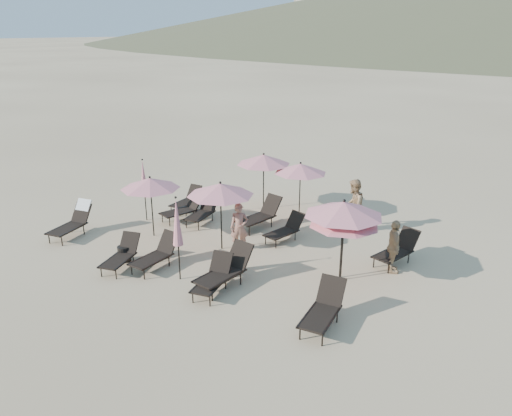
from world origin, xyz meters
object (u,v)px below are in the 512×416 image
Objects in this scene: lounger_3 at (213,277)px; lounger_11 at (397,249)px; lounger_2 at (156,254)px; umbrella_open_3 at (264,159)px; lounger_10 at (285,229)px; beachgoer_c at (394,247)px; lounger_7 at (184,208)px; beachgoer_b at (353,206)px; lounger_1 at (121,254)px; lounger_4 at (226,269)px; umbrella_open_4 at (300,168)px; lounger_8 at (203,211)px; side_table_0 at (124,254)px; lounger_9 at (260,214)px; umbrella_open_2 at (344,209)px; umbrella_open_1 at (220,189)px; beachgoer_a at (239,227)px; side_table_1 at (221,269)px; lounger_5 at (323,308)px; umbrella_closed_0 at (177,222)px; umbrella_open_5 at (344,219)px; lounger_6 at (187,200)px; umbrella_open_0 at (150,183)px; umbrella_closed_1 at (144,178)px.

lounger_3 is 5.61m from lounger_11.
umbrella_open_3 reaches higher than lounger_2.
lounger_10 is 3.75m from beachgoer_c.
lounger_3 is at bearing -67.62° from umbrella_open_3.
beachgoer_b is at bearing 38.97° from lounger_7.
lounger_1 reaches higher than lounger_10.
lounger_4 is (2.35, 0.28, 0.06)m from lounger_2.
lounger_1 is at bearing -58.27° from lounger_7.
beachgoer_c is (4.49, -2.48, -1.05)m from umbrella_open_4.
lounger_8 is 3.53× the size of side_table_0.
lounger_9 is (-1.55, 4.52, 0.06)m from lounger_3.
beachgoer_c is (1.08, 1.17, -1.27)m from umbrella_open_2.
lounger_2 reaches higher than lounger_1.
umbrella_open_1 is 1.34m from beachgoer_a.
beachgoer_b is (3.83, -0.23, -1.03)m from umbrella_open_3.
lounger_4 is at bearing -2.36° from lounger_1.
lounger_10 is at bearing -44.78° from beachgoer_b.
lounger_10 is at bearing 79.52° from lounger_3.
beachgoer_c reaches higher than side_table_1.
lounger_9 is (-4.70, 4.31, 0.03)m from lounger_5.
side_table_0 is 1.07× the size of side_table_1.
beachgoer_b is at bearing 67.45° from umbrella_closed_0.
umbrella_open_5 reaches higher than lounger_9.
lounger_5 reaches higher than lounger_7.
lounger_6 is at bearing 121.37° from lounger_2.
lounger_4 is 1.83m from umbrella_closed_0.
lounger_11 is at bearing -4.20° from lounger_8.
lounger_1 is 0.79× the size of umbrella_open_5.
umbrella_open_4 is 1.32× the size of beachgoer_c.
side_table_0 is at bearing -132.11° from lounger_11.
lounger_5 is 0.84× the size of umbrella_open_4.
lounger_5 is at bearing -11.90° from lounger_1.
umbrella_open_1 is (-1.32, -1.72, 1.58)m from lounger_10.
umbrella_open_5 is (4.80, 2.33, 1.39)m from lounger_2.
umbrella_open_1 is 4.76m from beachgoer_b.
umbrella_open_0 is 4.17m from side_table_1.
beachgoer_b is (6.65, 3.27, -0.68)m from umbrella_closed_1.
lounger_8 is at bearing -159.91° from lounger_11.
umbrella_open_2 is at bearing 7.02° from umbrella_open_0.
lounger_11 is at bearing 23.55° from umbrella_open_1.
beachgoer_b is (2.26, -0.28, -0.91)m from umbrella_open_4.
lounger_11 reaches higher than lounger_1.
lounger_8 is 3.86m from umbrella_open_4.
umbrella_closed_1 reaches higher than lounger_6.
lounger_4 is 3.09m from lounger_5.
lounger_2 is 4.37m from lounger_10.
beachgoer_a reaches higher than side_table_1.
umbrella_open_2 reaches higher than umbrella_open_1.
lounger_10 is at bearing 123.55° from lounger_5.
lounger_1 is 3.15m from lounger_3.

